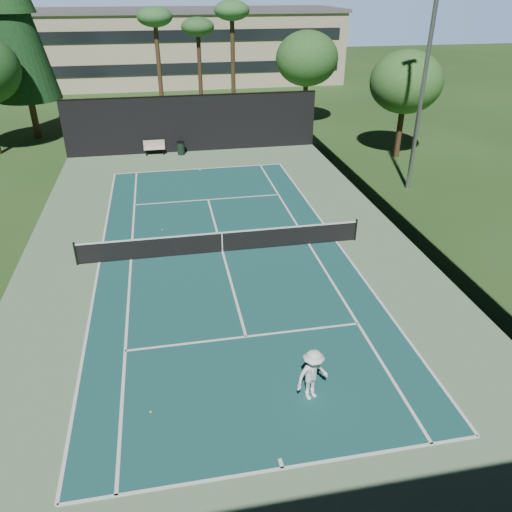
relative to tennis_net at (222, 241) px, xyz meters
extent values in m
plane|color=#26491B|center=(0.00, 0.00, -0.56)|extent=(160.00, 160.00, 0.00)
cube|color=#63885F|center=(0.00, 0.00, -0.55)|extent=(18.00, 32.00, 0.01)
cube|color=#184E4C|center=(0.00, 0.00, -0.55)|extent=(10.97, 23.77, 0.01)
cube|color=white|center=(0.00, -11.88, -0.54)|extent=(10.97, 0.10, 0.01)
cube|color=white|center=(0.00, 11.88, -0.54)|extent=(10.97, 0.10, 0.01)
cube|color=white|center=(0.00, -6.40, -0.54)|extent=(8.23, 0.10, 0.01)
cube|color=white|center=(0.00, 6.40, -0.54)|extent=(8.23, 0.10, 0.01)
cube|color=white|center=(-5.49, 0.00, -0.54)|extent=(0.10, 23.77, 0.01)
cube|color=white|center=(5.49, 0.00, -0.54)|extent=(0.10, 23.77, 0.01)
cube|color=white|center=(-4.12, 0.00, -0.54)|extent=(0.10, 23.77, 0.01)
cube|color=white|center=(4.12, 0.00, -0.54)|extent=(0.10, 23.77, 0.01)
cube|color=white|center=(0.00, 0.00, -0.54)|extent=(0.10, 12.80, 0.01)
cube|color=white|center=(0.00, -11.73, -0.54)|extent=(0.10, 0.30, 0.01)
cube|color=white|center=(0.00, 11.73, -0.54)|extent=(0.10, 0.30, 0.01)
cylinder|color=black|center=(-6.40, 0.00, -0.01)|extent=(0.10, 0.10, 1.10)
cylinder|color=black|center=(6.40, 0.00, -0.01)|extent=(0.10, 0.10, 1.10)
cube|color=black|center=(0.00, 0.00, -0.06)|extent=(12.80, 0.02, 0.92)
cube|color=white|center=(0.00, 0.00, 0.43)|extent=(12.80, 0.04, 0.07)
cube|color=white|center=(0.00, 0.00, -0.06)|extent=(0.05, 0.03, 0.92)
cube|color=black|center=(0.00, 16.00, 1.44)|extent=(18.00, 0.04, 4.00)
cube|color=black|center=(9.00, 0.00, 1.44)|extent=(0.04, 32.00, 4.00)
cube|color=black|center=(-9.00, 0.00, 1.44)|extent=(0.04, 32.00, 4.00)
cube|color=black|center=(0.00, 16.00, 3.44)|extent=(18.00, 0.06, 0.06)
imported|color=white|center=(1.43, -9.58, 0.30)|extent=(1.26, 0.99, 1.71)
sphere|color=#AFD02F|center=(-3.28, -9.34, -0.52)|extent=(0.08, 0.08, 0.08)
sphere|color=#B1CE2E|center=(-0.17, 1.31, -0.52)|extent=(0.07, 0.07, 0.07)
sphere|color=#B2CD2E|center=(-0.61, 1.43, -0.52)|extent=(0.07, 0.07, 0.07)
sphere|color=#C6E133|center=(-2.67, 2.84, -0.52)|extent=(0.07, 0.07, 0.07)
cube|color=beige|center=(-2.88, 15.62, -0.11)|extent=(1.50, 0.45, 0.05)
cube|color=beige|center=(-2.88, 15.82, 0.19)|extent=(1.50, 0.06, 0.55)
cube|color=black|center=(-3.48, 15.62, -0.35)|extent=(0.06, 0.40, 0.42)
cube|color=black|center=(-2.28, 15.62, -0.35)|extent=(0.06, 0.40, 0.42)
cylinder|color=black|center=(-1.01, 15.33, -0.11)|extent=(0.52, 0.52, 0.90)
cylinder|color=black|center=(-1.01, 15.33, 0.36)|extent=(0.56, 0.56, 0.05)
cylinder|color=#4B3620|center=(-12.00, 22.00, 1.24)|extent=(0.50, 0.50, 3.60)
cone|color=black|center=(-12.00, 22.00, 8.44)|extent=(4.80, 4.80, 12.00)
cylinder|color=#4A341F|center=(-2.00, 24.00, 3.72)|extent=(0.36, 0.36, 8.55)
ellipsoid|color=#2E662E|center=(-2.00, 24.00, 7.99)|extent=(2.80, 2.80, 1.54)
cylinder|color=#452E1D|center=(1.50, 26.00, 3.27)|extent=(0.36, 0.36, 7.65)
ellipsoid|color=#2A5928|center=(1.50, 26.00, 7.09)|extent=(2.80, 2.80, 1.54)
cylinder|color=#432F1C|center=(4.00, 23.00, 3.94)|extent=(0.36, 0.36, 9.00)
ellipsoid|color=#2F6930|center=(4.00, 23.00, 8.44)|extent=(2.80, 2.80, 1.54)
cylinder|color=#412E1C|center=(10.00, 22.00, 1.20)|extent=(0.40, 0.40, 3.52)
ellipsoid|color=#295B23|center=(10.00, 22.00, 4.88)|extent=(5.12, 5.12, 4.35)
cylinder|color=#48311F|center=(14.00, 12.00, 1.09)|extent=(0.40, 0.40, 3.30)
ellipsoid|color=#306426|center=(14.00, 12.00, 4.54)|extent=(4.80, 4.80, 4.08)
cube|color=#C0B395|center=(0.00, 46.00, 3.44)|extent=(40.00, 12.00, 8.00)
cube|color=#59595B|center=(0.00, 46.00, 7.54)|extent=(40.50, 12.50, 0.40)
cube|color=black|center=(0.00, 39.95, 1.84)|extent=(38.00, 0.15, 1.20)
cube|color=black|center=(0.00, 39.95, 5.24)|extent=(38.00, 0.15, 1.20)
cylinder|color=#909398|center=(12.00, 6.00, 5.44)|extent=(0.24, 0.24, 12.00)
camera|label=1|loc=(-2.25, -20.12, 10.28)|focal=35.00mm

